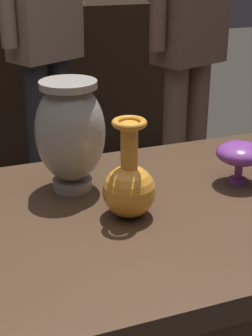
# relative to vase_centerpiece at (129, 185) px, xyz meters

# --- Properties ---
(vase_centerpiece) EXTENTS (0.11, 0.11, 0.20)m
(vase_centerpiece) POSITION_rel_vase_centerpiece_xyz_m (0.00, 0.00, 0.00)
(vase_centerpiece) COLOR orange
(vase_centerpiece) RESTS_ON display_plinth
(vase_tall_behind) EXTENTS (0.11, 0.11, 0.10)m
(vase_tall_behind) POSITION_rel_vase_centerpiece_xyz_m (0.29, 0.06, 0.00)
(vase_tall_behind) COLOR #7A388E
(vase_tall_behind) RESTS_ON display_plinth
(vase_left_accent) EXTENTS (0.15, 0.15, 0.24)m
(vase_left_accent) POSITION_rel_vase_centerpiece_xyz_m (-0.07, 0.16, 0.07)
(vase_left_accent) COLOR gray
(vase_left_accent) RESTS_ON display_plinth
(visitor_center_back) EXTENTS (0.42, 0.31, 1.65)m
(visitor_center_back) POSITION_rel_vase_centerpiece_xyz_m (0.16, 1.52, 0.10)
(visitor_center_back) COLOR #232328
(visitor_center_back) RESTS_ON ground_plane
(visitor_near_right) EXTENTS (0.45, 0.28, 1.64)m
(visitor_near_right) POSITION_rel_vase_centerpiece_xyz_m (0.76, 1.24, 0.10)
(visitor_near_right) COLOR brown
(visitor_near_right) RESTS_ON ground_plane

